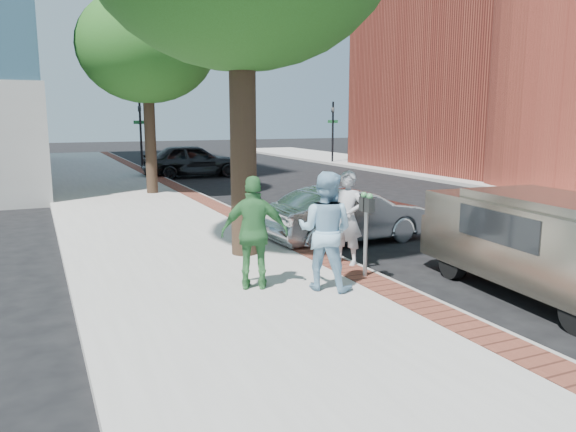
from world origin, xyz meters
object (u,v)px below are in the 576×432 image
van (541,240)px  parking_meter (366,217)px  person_green (255,233)px  person_officer (325,231)px  person_gray (347,218)px  sedan_silver (348,215)px  bg_car (193,160)px

van → parking_meter: bearing=149.5°
parking_meter → person_green: person_green is taller
person_officer → person_green: 1.13m
van → person_officer: bearing=162.7°
parking_meter → person_gray: bearing=80.8°
person_gray → person_officer: (-1.09, -1.18, 0.07)m
person_green → parking_meter: bearing=-162.9°
parking_meter → van: size_ratio=0.32×
sedan_silver → van: size_ratio=0.84×
parking_meter → van: (2.29, -1.63, -0.29)m
parking_meter → person_green: size_ratio=0.81×
parking_meter → sedan_silver: parking_meter is taller
parking_meter → person_officer: (-0.95, -0.30, -0.10)m
person_gray → van: person_gray is taller
parking_meter → person_gray: size_ratio=0.84×
parking_meter → person_officer: bearing=-162.5°
sedan_silver → van: van is taller
parking_meter → person_green: bearing=174.8°
parking_meter → van: van is taller
person_gray → parking_meter: bearing=-42.1°
person_gray → person_green: size_ratio=0.96×
person_officer → parking_meter: bearing=-117.4°
person_green → van: size_ratio=0.39×
person_gray → van: size_ratio=0.38×
parking_meter → person_gray: person_gray is taller
person_green → person_officer: bearing=177.2°
person_officer → bg_car: 19.16m
bg_car → van: van is taller
person_green → van: person_green is taller
person_gray → person_officer: size_ratio=0.93×
person_green → van: (4.26, -1.81, -0.15)m
bg_car → van: (0.38, -20.27, 0.11)m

